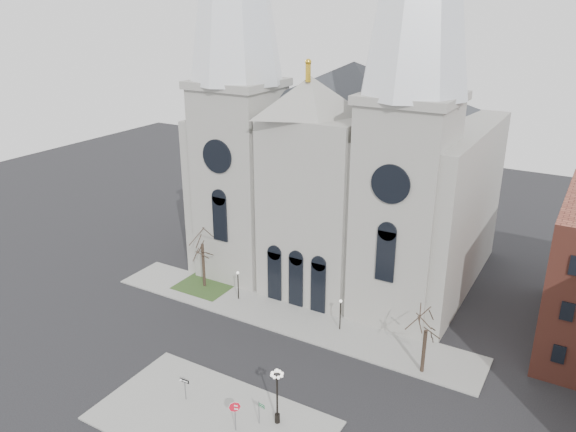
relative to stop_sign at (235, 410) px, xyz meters
The scene contains 13 objects.
ground 7.49m from the stop_sign, 136.45° to the left, with size 160.00×160.00×0.00m, color black.
sidewalk_near 2.94m from the stop_sign, behind, with size 18.00×10.00×0.14m, color gray.
sidewalk_far 16.92m from the stop_sign, 108.14° to the left, with size 40.00×6.00×0.14m, color gray.
grass_patch 23.57m from the stop_sign, 133.72° to the left, with size 6.00×5.00×0.18m, color #27421C.
cathedral 32.78m from the stop_sign, 100.65° to the left, with size 33.00×26.66×54.00m.
tree_left 23.76m from the stop_sign, 133.72° to the left, with size 3.20×3.20×7.50m.
tree_right 17.23m from the stop_sign, 55.06° to the left, with size 3.20×3.20×6.00m.
ped_lamp_left 19.95m from the stop_sign, 124.29° to the left, with size 0.32×0.32×3.26m.
ped_lamp_right 16.50m from the stop_sign, 87.34° to the left, with size 0.32×0.32×3.26m.
stop_sign is the anchor object (origin of this frame).
globe_lamp 3.41m from the stop_sign, 45.48° to the left, with size 1.05×1.05×4.82m.
one_way_sign 5.57m from the stop_sign, behind, with size 0.88×0.09×2.01m.
street_name_sign 2.00m from the stop_sign, 50.95° to the left, with size 0.64×0.17×2.03m.
Camera 1 is at (25.39, -31.88, 29.87)m, focal length 35.00 mm.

